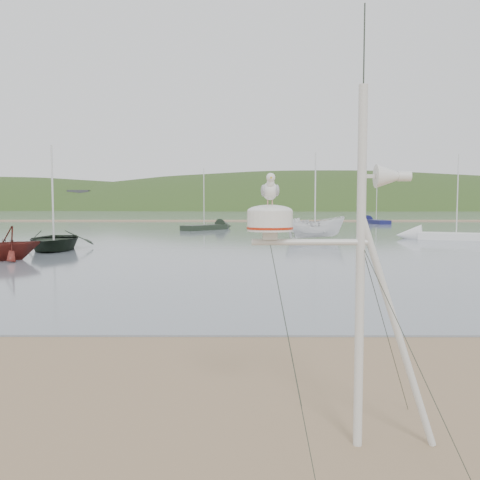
{
  "coord_description": "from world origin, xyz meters",
  "views": [
    {
      "loc": [
        2.17,
        -5.83,
        2.62
      ],
      "look_at": [
        2.15,
        1.0,
        2.13
      ],
      "focal_mm": 38.0,
      "sensor_mm": 36.0,
      "label": 1
    }
  ],
  "objects_px": {
    "boat_red": "(7,228)",
    "sailboat_dark_mid": "(216,227)",
    "mast_rig": "(355,344)",
    "sailboat_white_near": "(430,236)",
    "boat_white": "(315,210)",
    "boat_dark": "(53,202)",
    "sailboat_blue_far": "(370,221)"
  },
  "relations": [
    {
      "from": "boat_dark",
      "to": "sailboat_dark_mid",
      "type": "height_order",
      "value": "sailboat_dark_mid"
    },
    {
      "from": "boat_red",
      "to": "boat_white",
      "type": "distance_m",
      "value": 21.39
    },
    {
      "from": "boat_dark",
      "to": "sailboat_dark_mid",
      "type": "bearing_deg",
      "value": 62.23
    },
    {
      "from": "sailboat_white_near",
      "to": "boat_red",
      "type": "bearing_deg",
      "value": -150.61
    },
    {
      "from": "mast_rig",
      "to": "boat_dark",
      "type": "relative_size",
      "value": 0.87
    },
    {
      "from": "sailboat_blue_far",
      "to": "boat_white",
      "type": "bearing_deg",
      "value": -111.21
    },
    {
      "from": "mast_rig",
      "to": "boat_dark",
      "type": "height_order",
      "value": "boat_dark"
    },
    {
      "from": "mast_rig",
      "to": "boat_white",
      "type": "distance_m",
      "value": 32.16
    },
    {
      "from": "sailboat_dark_mid",
      "to": "sailboat_blue_far",
      "type": "relative_size",
      "value": 0.99
    },
    {
      "from": "sailboat_dark_mid",
      "to": "sailboat_blue_far",
      "type": "xyz_separation_m",
      "value": [
        19.67,
        16.06,
        0.0
      ]
    },
    {
      "from": "mast_rig",
      "to": "sailboat_white_near",
      "type": "relative_size",
      "value": 0.69
    },
    {
      "from": "sailboat_dark_mid",
      "to": "boat_dark",
      "type": "bearing_deg",
      "value": -108.8
    },
    {
      "from": "boat_white",
      "to": "sailboat_dark_mid",
      "type": "xyz_separation_m",
      "value": [
        -8.0,
        14.03,
        -1.89
      ]
    },
    {
      "from": "boat_white",
      "to": "sailboat_white_near",
      "type": "xyz_separation_m",
      "value": [
        8.38,
        -0.29,
        -1.89
      ]
    },
    {
      "from": "boat_red",
      "to": "sailboat_dark_mid",
      "type": "bearing_deg",
      "value": 119.96
    },
    {
      "from": "mast_rig",
      "to": "sailboat_dark_mid",
      "type": "distance_m",
      "value": 46.07
    },
    {
      "from": "boat_dark",
      "to": "boat_red",
      "type": "height_order",
      "value": "boat_dark"
    },
    {
      "from": "boat_red",
      "to": "sailboat_dark_mid",
      "type": "distance_m",
      "value": 29.27
    },
    {
      "from": "mast_rig",
      "to": "sailboat_dark_mid",
      "type": "xyz_separation_m",
      "value": [
        -3.82,
        45.9,
        -0.83
      ]
    },
    {
      "from": "mast_rig",
      "to": "boat_white",
      "type": "xyz_separation_m",
      "value": [
        4.17,
        31.87,
        1.06
      ]
    },
    {
      "from": "boat_dark",
      "to": "boat_red",
      "type": "relative_size",
      "value": 1.81
    },
    {
      "from": "mast_rig",
      "to": "boat_red",
      "type": "bearing_deg",
      "value": 123.81
    },
    {
      "from": "boat_white",
      "to": "mast_rig",
      "type": "bearing_deg",
      "value": 177.53
    },
    {
      "from": "sailboat_dark_mid",
      "to": "mast_rig",
      "type": "bearing_deg",
      "value": -85.24
    },
    {
      "from": "mast_rig",
      "to": "sailboat_white_near",
      "type": "xyz_separation_m",
      "value": [
        12.55,
        31.57,
        -0.83
      ]
    },
    {
      "from": "sailboat_dark_mid",
      "to": "sailboat_white_near",
      "type": "xyz_separation_m",
      "value": [
        16.37,
        -14.33,
        -0.0
      ]
    },
    {
      "from": "boat_dark",
      "to": "sailboat_white_near",
      "type": "bearing_deg",
      "value": 10.87
    },
    {
      "from": "boat_red",
      "to": "sailboat_white_near",
      "type": "distance_m",
      "value": 28.11
    },
    {
      "from": "boat_dark",
      "to": "sailboat_blue_far",
      "type": "distance_m",
      "value": 47.9
    },
    {
      "from": "boat_red",
      "to": "sailboat_blue_far",
      "type": "bearing_deg",
      "value": 103.87
    },
    {
      "from": "boat_white",
      "to": "sailboat_blue_far",
      "type": "height_order",
      "value": "sailboat_blue_far"
    },
    {
      "from": "mast_rig",
      "to": "sailboat_blue_far",
      "type": "xyz_separation_m",
      "value": [
        15.85,
        61.96,
        -0.83
      ]
    }
  ]
}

